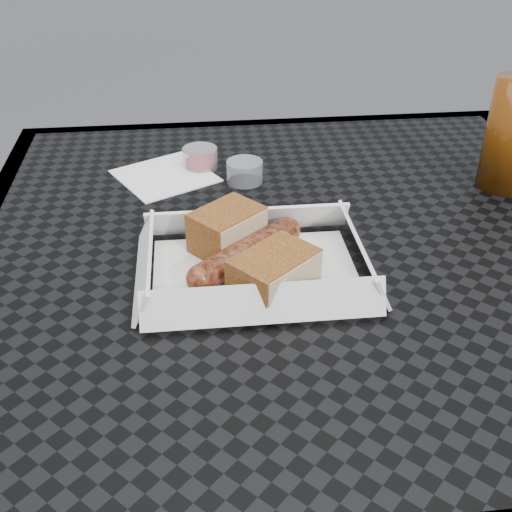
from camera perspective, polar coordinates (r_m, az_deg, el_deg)
The scene contains 9 objects.
patio_table at distance 0.80m, azimuth 3.99°, elevation -3.24°, with size 0.80×0.80×0.74m.
food_tray at distance 0.70m, azimuth -0.09°, elevation -1.49°, with size 0.22×0.15×0.00m, color white.
bratwurst at distance 0.70m, azimuth -0.85°, elevation 0.26°, with size 0.13×0.12×0.03m.
bread_near at distance 0.73m, azimuth -2.60°, elevation 2.37°, with size 0.08×0.05×0.05m, color brown.
bread_far at distance 0.66m, azimuth 1.61°, elevation -1.54°, with size 0.09×0.06×0.04m, color brown.
veg_garnish at distance 0.68m, azimuth 4.96°, elevation -2.53°, with size 0.03×0.03×0.00m.
napkin at distance 0.92m, azimuth -8.09°, elevation 7.07°, with size 0.12×0.12×0.00m, color white.
condiment_cup_sauce at distance 0.94m, azimuth -4.99°, elevation 8.67°, with size 0.05×0.05×0.03m, color maroon.
condiment_cup_empty at distance 0.89m, azimuth -1.02°, elevation 7.51°, with size 0.05×0.05×0.03m, color silver.
Camera 1 is at (-0.13, -0.64, 1.14)m, focal length 45.00 mm.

